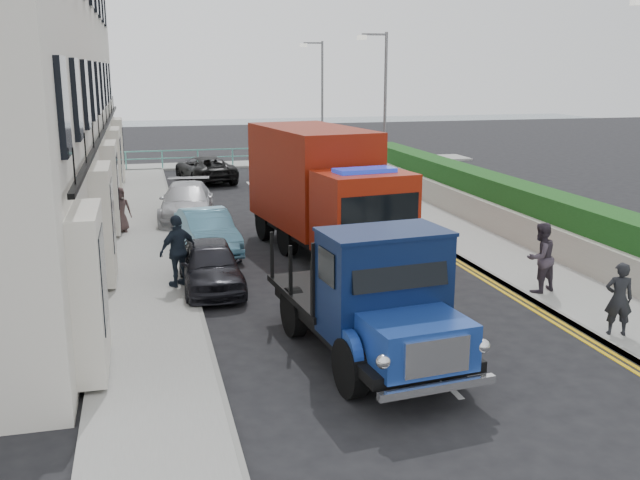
{
  "coord_description": "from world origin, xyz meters",
  "views": [
    {
      "loc": [
        -5.22,
        -13.1,
        5.65
      ],
      "look_at": [
        -0.91,
        3.91,
        1.4
      ],
      "focal_mm": 40.0,
      "sensor_mm": 36.0,
      "label": 1
    }
  ],
  "objects_px": {
    "red_lorry": "(322,188)",
    "parked_car_front": "(210,265)",
    "lamp_far": "(320,100)",
    "lamp_mid": "(382,111)",
    "bedford_lorry": "(379,306)",
    "pedestrian_east_near": "(619,299)"
  },
  "relations": [
    {
      "from": "bedford_lorry",
      "to": "red_lorry",
      "type": "xyz_separation_m",
      "value": [
        1.12,
        8.74,
        0.8
      ]
    },
    {
      "from": "lamp_mid",
      "to": "bedford_lorry",
      "type": "relative_size",
      "value": 1.18
    },
    {
      "from": "lamp_mid",
      "to": "bedford_lorry",
      "type": "distance_m",
      "value": 16.04
    },
    {
      "from": "lamp_mid",
      "to": "pedestrian_east_near",
      "type": "distance_m",
      "value": 15.11
    },
    {
      "from": "bedford_lorry",
      "to": "pedestrian_east_near",
      "type": "bearing_deg",
      "value": -4.77
    },
    {
      "from": "lamp_mid",
      "to": "red_lorry",
      "type": "distance_m",
      "value": 7.65
    },
    {
      "from": "pedestrian_east_near",
      "to": "lamp_far",
      "type": "bearing_deg",
      "value": -68.45
    },
    {
      "from": "lamp_far",
      "to": "lamp_mid",
      "type": "bearing_deg",
      "value": -90.0
    },
    {
      "from": "lamp_far",
      "to": "parked_car_front",
      "type": "bearing_deg",
      "value": -112.2
    },
    {
      "from": "lamp_far",
      "to": "red_lorry",
      "type": "xyz_separation_m",
      "value": [
        -4.04,
        -16.19,
        -1.95
      ]
    },
    {
      "from": "bedford_lorry",
      "to": "red_lorry",
      "type": "height_order",
      "value": "red_lorry"
    },
    {
      "from": "red_lorry",
      "to": "parked_car_front",
      "type": "height_order",
      "value": "red_lorry"
    },
    {
      "from": "lamp_far",
      "to": "bedford_lorry",
      "type": "relative_size",
      "value": 1.18
    },
    {
      "from": "lamp_mid",
      "to": "parked_car_front",
      "type": "distance_m",
      "value": 12.4
    },
    {
      "from": "lamp_far",
      "to": "parked_car_front",
      "type": "relative_size",
      "value": 1.84
    },
    {
      "from": "red_lorry",
      "to": "parked_car_front",
      "type": "relative_size",
      "value": 2.0
    },
    {
      "from": "parked_car_front",
      "to": "red_lorry",
      "type": "bearing_deg",
      "value": 37.45
    },
    {
      "from": "pedestrian_east_near",
      "to": "bedford_lorry",
      "type": "bearing_deg",
      "value": 22.52
    },
    {
      "from": "lamp_mid",
      "to": "parked_car_front",
      "type": "xyz_separation_m",
      "value": [
        -7.78,
        -9.05,
        -3.35
      ]
    },
    {
      "from": "lamp_mid",
      "to": "parked_car_front",
      "type": "relative_size",
      "value": 1.84
    },
    {
      "from": "bedford_lorry",
      "to": "red_lorry",
      "type": "relative_size",
      "value": 0.78
    },
    {
      "from": "red_lorry",
      "to": "parked_car_front",
      "type": "xyz_separation_m",
      "value": [
        -3.73,
        -2.86,
        -1.4
      ]
    }
  ]
}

